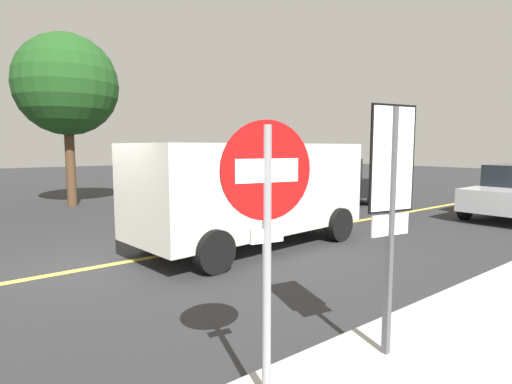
{
  "coord_description": "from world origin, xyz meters",
  "views": [
    {
      "loc": [
        -2.64,
        -7.3,
        2.14
      ],
      "look_at": [
        2.56,
        -0.67,
        1.2
      ],
      "focal_mm": 28.62,
      "sensor_mm": 36.0,
      "label": 1
    }
  ],
  "objects_px": {
    "white_van": "(252,188)",
    "tree_left_verge": "(67,85)",
    "speed_limit_sign": "(391,187)",
    "car_black_approaching": "(329,183)",
    "stop_sign": "(267,218)"
  },
  "relations": [
    {
      "from": "white_van",
      "to": "tree_left_verge",
      "type": "relative_size",
      "value": 0.88
    },
    {
      "from": "speed_limit_sign",
      "to": "tree_left_verge",
      "type": "height_order",
      "value": "tree_left_verge"
    },
    {
      "from": "speed_limit_sign",
      "to": "tree_left_verge",
      "type": "bearing_deg",
      "value": 87.87
    },
    {
      "from": "car_black_approaching",
      "to": "speed_limit_sign",
      "type": "bearing_deg",
      "value": -135.38
    },
    {
      "from": "stop_sign",
      "to": "car_black_approaching",
      "type": "bearing_deg",
      "value": 39.35
    },
    {
      "from": "stop_sign",
      "to": "speed_limit_sign",
      "type": "bearing_deg",
      "value": -7.85
    },
    {
      "from": "white_van",
      "to": "tree_left_verge",
      "type": "bearing_deg",
      "value": 99.65
    },
    {
      "from": "car_black_approaching",
      "to": "white_van",
      "type": "bearing_deg",
      "value": -152.96
    },
    {
      "from": "white_van",
      "to": "tree_left_verge",
      "type": "distance_m",
      "value": 9.39
    },
    {
      "from": "speed_limit_sign",
      "to": "car_black_approaching",
      "type": "bearing_deg",
      "value": 44.62
    },
    {
      "from": "tree_left_verge",
      "to": "car_black_approaching",
      "type": "bearing_deg",
      "value": -38.99
    },
    {
      "from": "stop_sign",
      "to": "white_van",
      "type": "relative_size",
      "value": 0.44
    },
    {
      "from": "speed_limit_sign",
      "to": "car_black_approaching",
      "type": "height_order",
      "value": "speed_limit_sign"
    },
    {
      "from": "car_black_approaching",
      "to": "stop_sign",
      "type": "bearing_deg",
      "value": -140.65
    },
    {
      "from": "stop_sign",
      "to": "speed_limit_sign",
      "type": "height_order",
      "value": "speed_limit_sign"
    }
  ]
}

